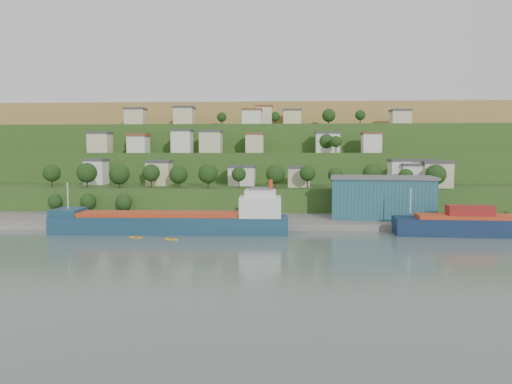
# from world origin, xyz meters

# --- Properties ---
(ground) EXTENTS (500.00, 500.00, 0.00)m
(ground) POSITION_xyz_m (0.00, 0.00, 0.00)
(ground) COLOR #4B5B53
(ground) RESTS_ON ground
(quay) EXTENTS (220.00, 26.00, 4.00)m
(quay) POSITION_xyz_m (20.00, 28.00, 0.00)
(quay) COLOR slate
(quay) RESTS_ON ground
(pebble_beach) EXTENTS (40.00, 18.00, 2.40)m
(pebble_beach) POSITION_xyz_m (-55.00, 22.00, 0.00)
(pebble_beach) COLOR slate
(pebble_beach) RESTS_ON ground
(hillside) EXTENTS (360.00, 210.91, 96.00)m
(hillside) POSITION_xyz_m (0.02, 168.69, 0.08)
(hillside) COLOR #284719
(hillside) RESTS_ON ground
(cargo_ship_near) EXTENTS (64.72, 11.50, 16.59)m
(cargo_ship_near) POSITION_xyz_m (-13.77, 10.08, 2.65)
(cargo_ship_near) COLOR #123746
(cargo_ship_near) RESTS_ON ground
(warehouse) EXTENTS (32.97, 22.42, 12.80)m
(warehouse) POSITION_xyz_m (45.45, 31.00, 8.43)
(warehouse) COLOR #1D5059
(warehouse) RESTS_ON quay
(caravan) EXTENTS (5.40, 2.46, 2.47)m
(caravan) POSITION_xyz_m (-50.69, 24.17, 2.44)
(caravan) COLOR silver
(caravan) RESTS_ON pebble_beach
(dinghy) EXTENTS (4.31, 2.99, 0.81)m
(dinghy) POSITION_xyz_m (-48.22, 20.89, 1.60)
(dinghy) COLOR silver
(dinghy) RESTS_ON pebble_beach
(kayak_orange) EXTENTS (3.58, 1.34, 0.88)m
(kayak_orange) POSITION_xyz_m (-22.82, 1.67, 0.26)
(kayak_orange) COLOR orange
(kayak_orange) RESTS_ON ground
(kayak_yellow) EXTENTS (3.60, 1.94, 0.91)m
(kayak_yellow) POSITION_xyz_m (-12.99, -0.69, 0.27)
(kayak_yellow) COLOR gold
(kayak_yellow) RESTS_ON ground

